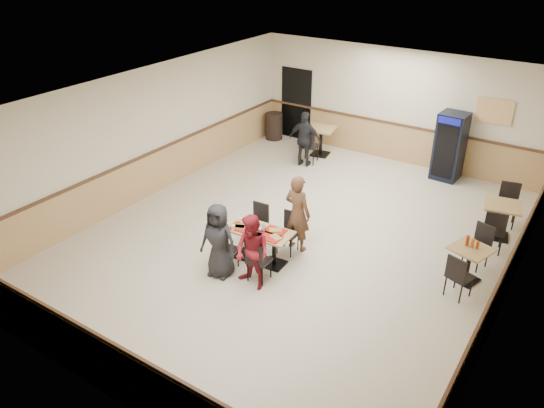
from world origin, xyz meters
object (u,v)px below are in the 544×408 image
Objects in this scene: back_table at (321,137)px; pepsi_cooler at (450,146)px; main_table at (260,240)px; side_table_far at (501,216)px; diner_woman_left at (219,241)px; diner_woman_right at (252,252)px; trash_bin at (274,126)px; lone_diner at (305,139)px; diner_man_opposite at (298,213)px; side_table_near at (469,259)px.

pepsi_cooler is at bearing 6.58° from back_table.
main_table is 4.96m from side_table_far.
diner_woman_left is 1.02× the size of diner_woman_right.
side_table_far is (3.24, 4.16, -0.20)m from diner_woman_right.
diner_woman_right is 7.43m from trash_bin.
main_table is at bearing 100.99° from lone_diner.
diner_man_opposite is 1.06× the size of lone_diner.
main_table is 0.89× the size of diner_woman_left.
pepsi_cooler reaches higher than diner_man_opposite.
lone_diner is at bearing -90.00° from back_table.
lone_diner is 0.87× the size of pepsi_cooler.
trash_bin is (-1.78, 1.24, -0.35)m from lone_diner.
side_table_near is at bearing -31.11° from trash_bin.
diner_man_opposite is 5.14m from pepsi_cooler.
main_table is at bearing 125.91° from diner_woman_right.
side_table_near is at bearing -64.91° from pepsi_cooler.
lone_diner is (-1.61, 4.43, 0.30)m from main_table.
diner_woman_left is (-0.35, -0.78, 0.27)m from main_table.
diner_woman_left is at bearing -64.73° from trash_bin.
diner_man_opposite is 1.84× the size of back_table.
diner_woman_right is (0.35, -0.74, 0.26)m from main_table.
back_table is (-1.26, 6.10, -0.19)m from diner_woman_left.
diner_woman_left is 0.84× the size of pepsi_cooler.
lone_diner is 0.92m from back_table.
trash_bin reaches higher than side_table_near.
diner_man_opposite is (0.71, 1.55, 0.07)m from diner_woman_left.
main_table is at bearing -59.07° from trash_bin.
back_table is (-5.09, 3.80, 0.07)m from side_table_near.
back_table is at bearing -99.03° from lone_diner.
diner_man_opposite reaches higher than trash_bin.
side_table_near reaches higher than main_table.
diner_man_opposite is at bearing -103.06° from pepsi_cooler.
back_table is at bearing 159.97° from side_table_far.
diner_woman_left is 1.68× the size of back_table.
side_table_near is at bearing 20.25° from main_table.
trash_bin reaches higher than side_table_far.
diner_woman_left is 5.77m from side_table_far.
diner_woman_right is at bearing 94.98° from diner_man_opposite.
pepsi_cooler is (-1.80, 2.29, 0.36)m from side_table_far.
diner_woman_right is 1.76× the size of trash_bin.
pepsi_cooler is 2.16× the size of trash_bin.
diner_woman_left is 6.84m from pepsi_cooler.
lone_diner reaches higher than diner_woman_left.
side_table_far is 1.03× the size of trash_bin.
side_table_far is (3.95, 4.20, -0.22)m from diner_woman_left.
side_table_near is (5.09, -2.91, -0.29)m from lone_diner.
diner_man_opposite reaches higher than diner_woman_left.
trash_bin reaches higher than main_table.
diner_woman_left is 0.91× the size of diner_man_opposite.
trash_bin is at bearing -43.88° from lone_diner.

